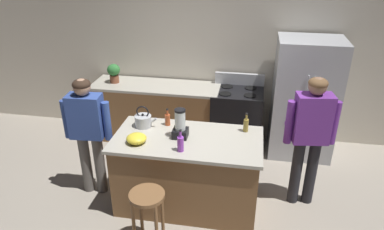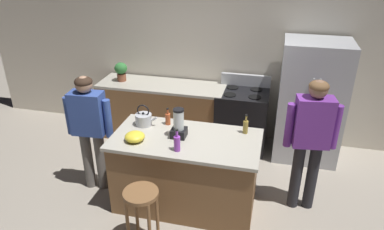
{
  "view_description": "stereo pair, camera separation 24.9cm",
  "coord_description": "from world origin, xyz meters",
  "px_view_note": "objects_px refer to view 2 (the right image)",
  "views": [
    {
      "loc": [
        0.67,
        -3.46,
        2.94
      ],
      "look_at": [
        0.0,
        0.3,
        1.07
      ],
      "focal_mm": 33.34,
      "sensor_mm": 36.0,
      "label": 1
    },
    {
      "loc": [
        0.91,
        -3.41,
        2.94
      ],
      "look_at": [
        0.0,
        0.3,
        1.07
      ],
      "focal_mm": 33.34,
      "sensor_mm": 36.0,
      "label": 2
    }
  ],
  "objects_px": {
    "person_by_sink_right": "(311,135)",
    "mixing_bowl": "(135,137)",
    "bottle_vinegar": "(246,126)",
    "bottle_soda": "(177,143)",
    "blender_appliance": "(179,125)",
    "person_by_island_left": "(89,124)",
    "stove_range": "(242,119)",
    "refrigerator": "(310,102)",
    "tea_kettle": "(144,119)",
    "bar_stool": "(142,204)",
    "bottle_cooking_sauce": "(168,118)",
    "potted_plant": "(121,70)",
    "kitchen_island": "(186,171)"
  },
  "relations": [
    {
      "from": "person_by_sink_right",
      "to": "refrigerator",
      "type": "bearing_deg",
      "value": 86.73
    },
    {
      "from": "stove_range",
      "to": "mixing_bowl",
      "type": "bearing_deg",
      "value": -120.76
    },
    {
      "from": "stove_range",
      "to": "bottle_vinegar",
      "type": "relative_size",
      "value": 4.66
    },
    {
      "from": "refrigerator",
      "to": "tea_kettle",
      "type": "bearing_deg",
      "value": -147.15
    },
    {
      "from": "blender_appliance",
      "to": "bottle_cooking_sauce",
      "type": "height_order",
      "value": "blender_appliance"
    },
    {
      "from": "refrigerator",
      "to": "stove_range",
      "type": "relative_size",
      "value": 1.6
    },
    {
      "from": "bottle_vinegar",
      "to": "bottle_cooking_sauce",
      "type": "bearing_deg",
      "value": -179.76
    },
    {
      "from": "blender_appliance",
      "to": "mixing_bowl",
      "type": "bearing_deg",
      "value": -155.44
    },
    {
      "from": "bottle_soda",
      "to": "bottle_cooking_sauce",
      "type": "bearing_deg",
      "value": 116.33
    },
    {
      "from": "kitchen_island",
      "to": "mixing_bowl",
      "type": "relative_size",
      "value": 7.5
    },
    {
      "from": "bottle_cooking_sauce",
      "to": "kitchen_island",
      "type": "bearing_deg",
      "value": -43.25
    },
    {
      "from": "bar_stool",
      "to": "potted_plant",
      "type": "bearing_deg",
      "value": 117.45
    },
    {
      "from": "refrigerator",
      "to": "bottle_soda",
      "type": "relative_size",
      "value": 6.86
    },
    {
      "from": "person_by_island_left",
      "to": "potted_plant",
      "type": "bearing_deg",
      "value": 98.99
    },
    {
      "from": "bar_stool",
      "to": "bottle_soda",
      "type": "bearing_deg",
      "value": 63.49
    },
    {
      "from": "stove_range",
      "to": "potted_plant",
      "type": "xyz_separation_m",
      "value": [
        -1.95,
        0.03,
        0.62
      ]
    },
    {
      "from": "bottle_vinegar",
      "to": "tea_kettle",
      "type": "xyz_separation_m",
      "value": [
        -1.22,
        -0.09,
        -0.01
      ]
    },
    {
      "from": "blender_appliance",
      "to": "person_by_island_left",
      "type": "bearing_deg",
      "value": 178.76
    },
    {
      "from": "bar_stool",
      "to": "bottle_cooking_sauce",
      "type": "height_order",
      "value": "bottle_cooking_sauce"
    },
    {
      "from": "mixing_bowl",
      "to": "refrigerator",
      "type": "bearing_deg",
      "value": 40.52
    },
    {
      "from": "person_by_island_left",
      "to": "bar_stool",
      "type": "height_order",
      "value": "person_by_island_left"
    },
    {
      "from": "bottle_vinegar",
      "to": "person_by_sink_right",
      "type": "bearing_deg",
      "value": -0.11
    },
    {
      "from": "person_by_sink_right",
      "to": "mixing_bowl",
      "type": "distance_m",
      "value": 1.97
    },
    {
      "from": "bottle_soda",
      "to": "bar_stool",
      "type": "bearing_deg",
      "value": -116.51
    },
    {
      "from": "bottle_soda",
      "to": "mixing_bowl",
      "type": "xyz_separation_m",
      "value": [
        -0.52,
        0.09,
        -0.04
      ]
    },
    {
      "from": "person_by_sink_right",
      "to": "bottle_soda",
      "type": "height_order",
      "value": "person_by_sink_right"
    },
    {
      "from": "refrigerator",
      "to": "tea_kettle",
      "type": "xyz_separation_m",
      "value": [
        -2.02,
        -1.3,
        0.12
      ]
    },
    {
      "from": "stove_range",
      "to": "bar_stool",
      "type": "bearing_deg",
      "value": -108.08
    },
    {
      "from": "bottle_soda",
      "to": "person_by_sink_right",
      "type": "bearing_deg",
      "value": 21.92
    },
    {
      "from": "person_by_sink_right",
      "to": "mixing_bowl",
      "type": "xyz_separation_m",
      "value": [
        -1.91,
        -0.47,
        -0.02
      ]
    },
    {
      "from": "stove_range",
      "to": "person_by_island_left",
      "type": "height_order",
      "value": "person_by_island_left"
    },
    {
      "from": "person_by_island_left",
      "to": "blender_appliance",
      "type": "height_order",
      "value": "person_by_island_left"
    },
    {
      "from": "stove_range",
      "to": "bottle_cooking_sauce",
      "type": "bearing_deg",
      "value": -122.1
    },
    {
      "from": "stove_range",
      "to": "bottle_soda",
      "type": "xyz_separation_m",
      "value": [
        -0.5,
        -1.8,
        0.54
      ]
    },
    {
      "from": "kitchen_island",
      "to": "tea_kettle",
      "type": "height_order",
      "value": "tea_kettle"
    },
    {
      "from": "person_by_island_left",
      "to": "tea_kettle",
      "type": "distance_m",
      "value": 0.67
    },
    {
      "from": "stove_range",
      "to": "bottle_soda",
      "type": "relative_size",
      "value": 4.3
    },
    {
      "from": "bottle_cooking_sauce",
      "to": "blender_appliance",
      "type": "bearing_deg",
      "value": -51.2
    },
    {
      "from": "potted_plant",
      "to": "mixing_bowl",
      "type": "distance_m",
      "value": 1.98
    },
    {
      "from": "bar_stool",
      "to": "bottle_soda",
      "type": "distance_m",
      "value": 0.72
    },
    {
      "from": "person_by_island_left",
      "to": "tea_kettle",
      "type": "relative_size",
      "value": 5.6
    },
    {
      "from": "person_by_island_left",
      "to": "stove_range",
      "type": "bearing_deg",
      "value": 40.93
    },
    {
      "from": "person_by_sink_right",
      "to": "bottle_soda",
      "type": "relative_size",
      "value": 6.41
    },
    {
      "from": "blender_appliance",
      "to": "stove_range",
      "type": "bearing_deg",
      "value": 69.37
    },
    {
      "from": "bottle_soda",
      "to": "person_by_island_left",
      "type": "bearing_deg",
      "value": 165.22
    },
    {
      "from": "refrigerator",
      "to": "mixing_bowl",
      "type": "relative_size",
      "value": 7.75
    },
    {
      "from": "refrigerator",
      "to": "bottle_cooking_sauce",
      "type": "height_order",
      "value": "refrigerator"
    },
    {
      "from": "blender_appliance",
      "to": "bottle_soda",
      "type": "bearing_deg",
      "value": -77.79
    },
    {
      "from": "refrigerator",
      "to": "bottle_vinegar",
      "type": "height_order",
      "value": "refrigerator"
    },
    {
      "from": "person_by_island_left",
      "to": "mixing_bowl",
      "type": "bearing_deg",
      "value": -18.56
    }
  ]
}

